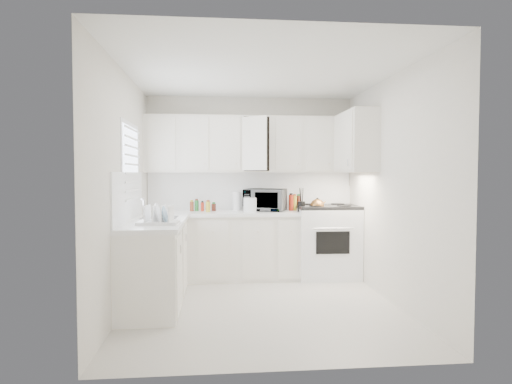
{
  "coord_description": "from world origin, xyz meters",
  "views": [
    {
      "loc": [
        -0.51,
        -4.73,
        1.49
      ],
      "look_at": [
        0.0,
        0.7,
        1.25
      ],
      "focal_mm": 30.13,
      "sensor_mm": 36.0,
      "label": 1
    }
  ],
  "objects": [
    {
      "name": "wall_front",
      "position": [
        0.0,
        -1.6,
        1.3
      ],
      "size": [
        3.0,
        0.0,
        3.0
      ],
      "primitive_type": "plane",
      "rotation": [
        -1.57,
        0.0,
        0.0
      ],
      "color": "silver",
      "rests_on": "ground"
    },
    {
      "name": "countertop_left",
      "position": [
        -1.19,
        0.2,
        0.93
      ],
      "size": [
        0.64,
        1.62,
        0.05
      ],
      "primitive_type": "cube",
      "color": "white",
      "rests_on": "lower_cabinets_left"
    },
    {
      "name": "spice_left_0",
      "position": [
        -0.85,
        1.42,
        1.02
      ],
      "size": [
        0.06,
        0.06,
        0.13
      ],
      "primitive_type": "cylinder",
      "color": "brown",
      "rests_on": "countertop_back"
    },
    {
      "name": "sauce_right_0",
      "position": [
        0.58,
        1.46,
        1.05
      ],
      "size": [
        0.06,
        0.06,
        0.19
      ],
      "primitive_type": "cylinder",
      "color": "red",
      "rests_on": "countertop_back"
    },
    {
      "name": "window_blinds",
      "position": [
        -1.48,
        0.35,
        1.55
      ],
      "size": [
        0.06,
        0.96,
        1.06
      ],
      "primitive_type": null,
      "color": "white",
      "rests_on": "wall_left"
    },
    {
      "name": "lower_cabinets_left",
      "position": [
        -1.2,
        0.2,
        0.45
      ],
      "size": [
        0.6,
        1.6,
        0.9
      ],
      "primitive_type": null,
      "color": "silver",
      "rests_on": "floor"
    },
    {
      "name": "sauce_right_2",
      "position": [
        0.69,
        1.46,
        1.05
      ],
      "size": [
        0.06,
        0.06,
        0.19
      ],
      "primitive_type": "cylinder",
      "color": "#5B251A",
      "rests_on": "countertop_back"
    },
    {
      "name": "spice_left_1",
      "position": [
        -0.78,
        1.33,
        1.02
      ],
      "size": [
        0.06,
        0.06,
        0.13
      ],
      "primitive_type": "cylinder",
      "color": "#267330",
      "rests_on": "countertop_back"
    },
    {
      "name": "tea_kettle",
      "position": [
        0.9,
        1.12,
        1.05
      ],
      "size": [
        0.27,
        0.24,
        0.22
      ],
      "primitive_type": null,
      "rotation": [
        0.0,
        0.0,
        0.2
      ],
      "color": "#9A652A",
      "rests_on": "stove"
    },
    {
      "name": "utensil_crock",
      "position": [
        0.68,
        1.17,
        1.12
      ],
      "size": [
        0.12,
        0.12,
        0.34
      ],
      "primitive_type": null,
      "rotation": [
        0.0,
        0.0,
        -0.07
      ],
      "color": "black",
      "rests_on": "countertop_back"
    },
    {
      "name": "wall_right",
      "position": [
        1.5,
        0.0,
        1.3
      ],
      "size": [
        0.0,
        3.2,
        3.2
      ],
      "primitive_type": "plane",
      "rotation": [
        1.57,
        0.0,
        -1.57
      ],
      "color": "silver",
      "rests_on": "ground"
    },
    {
      "name": "microwave",
      "position": [
        0.19,
        1.36,
        1.14
      ],
      "size": [
        0.64,
        0.49,
        0.39
      ],
      "primitive_type": "imported",
      "rotation": [
        0.0,
        0.0,
        -0.34
      ],
      "color": "gray",
      "rests_on": "countertop_back"
    },
    {
      "name": "stove",
      "position": [
        1.08,
        1.28,
        0.66
      ],
      "size": [
        0.87,
        0.73,
        1.32
      ],
      "primitive_type": null,
      "rotation": [
        0.0,
        0.0,
        -0.03
      ],
      "color": "white",
      "rests_on": "floor"
    },
    {
      "name": "paper_towel",
      "position": [
        -0.21,
        1.45,
        1.08
      ],
      "size": [
        0.12,
        0.12,
        0.27
      ],
      "primitive_type": "cylinder",
      "color": "white",
      "rests_on": "countertop_back"
    },
    {
      "name": "backsplash_left",
      "position": [
        -1.49,
        0.2,
        1.23
      ],
      "size": [
        0.02,
        1.6,
        0.55
      ],
      "primitive_type": "cube",
      "color": "white",
      "rests_on": "wall_left"
    },
    {
      "name": "countertop_back",
      "position": [
        -0.39,
        1.29,
        0.93
      ],
      "size": [
        2.24,
        0.64,
        0.05
      ],
      "primitive_type": "cube",
      "color": "white",
      "rests_on": "lower_cabinets_back"
    },
    {
      "name": "dish_rack",
      "position": [
        -1.12,
        -0.11,
        1.06
      ],
      "size": [
        0.44,
        0.34,
        0.23
      ],
      "primitive_type": null,
      "rotation": [
        0.0,
        0.0,
        -0.07
      ],
      "color": "white",
      "rests_on": "countertop_left"
    },
    {
      "name": "floor",
      "position": [
        0.0,
        0.0,
        0.0
      ],
      "size": [
        3.2,
        3.2,
        0.0
      ],
      "primitive_type": "plane",
      "color": "beige",
      "rests_on": "ground"
    },
    {
      "name": "spice_left_2",
      "position": [
        -0.7,
        1.42,
        1.02
      ],
      "size": [
        0.06,
        0.06,
        0.13
      ],
      "primitive_type": "cylinder",
      "color": "red",
      "rests_on": "countertop_back"
    },
    {
      "name": "spice_left_3",
      "position": [
        -0.62,
        1.33,
        1.02
      ],
      "size": [
        0.06,
        0.06,
        0.13
      ],
      "primitive_type": "cylinder",
      "color": "gold",
      "rests_on": "countertop_back"
    },
    {
      "name": "spice_left_4",
      "position": [
        -0.55,
        1.42,
        1.02
      ],
      "size": [
        0.06,
        0.06,
        0.13
      ],
      "primitive_type": "cylinder",
      "color": "#5B251A",
      "rests_on": "countertop_back"
    },
    {
      "name": "upper_cabinets_back",
      "position": [
        0.0,
        1.44,
        1.5
      ],
      "size": [
        3.0,
        0.33,
        0.8
      ],
      "primitive_type": null,
      "color": "silver",
      "rests_on": "wall_back"
    },
    {
      "name": "upper_cabinets_right",
      "position": [
        1.33,
        0.82,
        1.5
      ],
      "size": [
        0.33,
        0.9,
        0.8
      ],
      "primitive_type": null,
      "color": "silver",
      "rests_on": "wall_right"
    },
    {
      "name": "sink",
      "position": [
        -1.19,
        0.55,
        1.07
      ],
      "size": [
        0.42,
        0.38,
        0.3
      ],
      "primitive_type": null,
      "color": "gray",
      "rests_on": "countertop_left"
    },
    {
      "name": "backsplash_back",
      "position": [
        0.0,
        1.59,
        1.23
      ],
      "size": [
        2.98,
        0.02,
        0.55
      ],
      "primitive_type": "cube",
      "color": "white",
      "rests_on": "wall_back"
    },
    {
      "name": "ceiling",
      "position": [
        0.0,
        0.0,
        2.6
      ],
      "size": [
        3.2,
        3.2,
        0.0
      ],
      "primitive_type": "plane",
      "rotation": [
        3.14,
        0.0,
        0.0
      ],
      "color": "white",
      "rests_on": "ground"
    },
    {
      "name": "wall_left",
      "position": [
        -1.5,
        0.0,
        1.3
      ],
      "size": [
        0.0,
        3.2,
        3.2
      ],
      "primitive_type": "plane",
      "rotation": [
        1.57,
        0.0,
        1.57
      ],
      "color": "silver",
      "rests_on": "ground"
    },
    {
      "name": "frying_pan",
      "position": [
        1.26,
        1.44,
        0.96
      ],
      "size": [
        0.32,
        0.46,
        0.04
      ],
      "primitive_type": null,
      "rotation": [
        0.0,
        0.0,
        0.17
      ],
      "color": "black",
      "rests_on": "stove"
    },
    {
      "name": "rice_cooker",
      "position": [
        -0.01,
        1.3,
        1.06
      ],
      "size": [
        0.27,
        0.27,
        0.23
      ],
      "primitive_type": null,
      "rotation": [
        0.0,
        0.0,
        0.23
      ],
      "color": "white",
      "rests_on": "countertop_back"
    },
    {
      "name": "lower_cabinets_back",
      "position": [
        -0.39,
        1.3,
        0.45
      ],
      "size": [
        2.22,
        0.6,
        0.9
      ],
      "primitive_type": null,
      "color": "silver",
      "rests_on": "floor"
    },
    {
      "name": "wall_back",
      "position": [
        0.0,
        1.6,
        1.3
      ],
      "size": [
        3.0,
        0.0,
        3.0
      ],
      "primitive_type": "plane",
      "rotation": [
        1.57,
        0.0,
        0.0
      ],
      "color": "silver",
      "rests_on": "ground"
    },
    {
      "name": "sauce_right_1",
      "position": [
        0.64,
        1.4,
        1.05
      ],
      "size": [
        0.06,
        0.06,
        0.19
      ],
      "primitive_type": "cylinder",
      "color": "gold",
      "rests_on": "countertop_back"
    }
  ]
}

